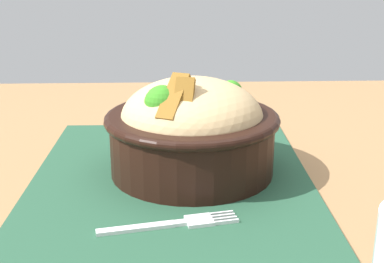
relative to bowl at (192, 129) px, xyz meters
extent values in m
cube|color=olive|center=(0.03, -0.03, -0.07)|extent=(1.03, 0.94, 0.04)
cylinder|color=brown|center=(-0.42, 0.38, -0.45)|extent=(0.04, 0.04, 0.71)
cube|color=#1E422D|center=(0.04, -0.02, -0.05)|extent=(0.46, 0.33, 0.00)
cylinder|color=black|center=(0.00, 0.00, -0.02)|extent=(0.19, 0.19, 0.07)
torus|color=black|center=(0.00, 0.00, 0.01)|extent=(0.20, 0.20, 0.01)
ellipsoid|color=tan|center=(0.00, 0.00, 0.01)|extent=(0.20, 0.20, 0.09)
sphere|color=#2D751B|center=(0.03, -0.03, 0.04)|extent=(0.04, 0.04, 0.04)
sphere|color=#2D751B|center=(-0.02, 0.05, 0.04)|extent=(0.03, 0.03, 0.03)
cylinder|color=orange|center=(-0.02, 0.04, 0.04)|extent=(0.01, 0.04, 0.01)
cylinder|color=orange|center=(-0.04, 0.01, 0.04)|extent=(0.01, 0.03, 0.01)
cube|color=brown|center=(0.05, -0.02, 0.05)|extent=(0.05, 0.04, 0.04)
cube|color=brown|center=(0.05, -0.01, 0.05)|extent=(0.04, 0.03, 0.05)
cube|color=silver|center=(0.14, -0.06, -0.05)|extent=(0.02, 0.07, 0.00)
cube|color=silver|center=(0.13, -0.02, -0.05)|extent=(0.01, 0.01, 0.00)
cube|color=silver|center=(0.13, 0.00, -0.05)|extent=(0.03, 0.03, 0.00)
cube|color=silver|center=(0.13, 0.03, -0.05)|extent=(0.01, 0.02, 0.00)
cube|color=silver|center=(0.13, 0.03, -0.05)|extent=(0.01, 0.02, 0.00)
cube|color=silver|center=(0.12, 0.03, -0.05)|extent=(0.01, 0.02, 0.00)
cube|color=silver|center=(0.11, 0.03, -0.05)|extent=(0.01, 0.02, 0.00)
camera|label=1|loc=(0.58, -0.02, 0.19)|focal=49.53mm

